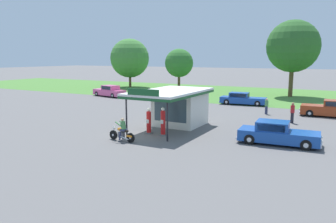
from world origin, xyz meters
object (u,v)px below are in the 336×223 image
(parked_car_back_row_far_right, at_px, (242,99))
(parked_car_back_row_right, at_px, (109,91))
(parked_car_back_row_centre, at_px, (167,95))
(featured_classic_sedan, at_px, (277,134))
(bystander_leaning_by_kiosk, at_px, (292,112))
(gas_pump_offside, at_px, (163,123))
(bystander_admiring_sedan, at_px, (266,106))
(motorcycle_with_rider, at_px, (122,132))
(parked_car_back_row_centre_left, at_px, (332,109))
(gas_pump_nearside, at_px, (149,122))

(parked_car_back_row_far_right, xyz_separation_m, parked_car_back_row_right, (-19.01, -0.96, 0.07))
(parked_car_back_row_centre, distance_m, parked_car_back_row_right, 9.52)
(featured_classic_sedan, bearing_deg, bystander_leaning_by_kiosk, 91.34)
(gas_pump_offside, height_order, bystander_admiring_sedan, gas_pump_offside)
(bystander_leaning_by_kiosk, bearing_deg, bystander_admiring_sedan, 130.01)
(motorcycle_with_rider, bearing_deg, gas_pump_offside, 58.97)
(motorcycle_with_rider, xyz_separation_m, parked_car_back_row_centre_left, (11.89, 16.78, 0.07))
(featured_classic_sedan, distance_m, parked_car_back_row_right, 30.31)
(gas_pump_offside, relative_size, parked_car_back_row_centre, 0.37)
(parked_car_back_row_far_right, bearing_deg, parked_car_back_row_centre, -173.20)
(bystander_admiring_sedan, bearing_deg, gas_pump_offside, -109.74)
(parked_car_back_row_centre, bearing_deg, parked_car_back_row_right, 178.98)
(parked_car_back_row_centre, bearing_deg, parked_car_back_row_far_right, 6.80)
(gas_pump_nearside, height_order, bystander_admiring_sedan, gas_pump_nearside)
(parked_car_back_row_right, distance_m, bystander_admiring_sedan, 23.37)
(gas_pump_nearside, xyz_separation_m, parked_car_back_row_far_right, (1.80, 18.02, -0.22))
(motorcycle_with_rider, bearing_deg, parked_car_back_row_centre, 110.38)
(gas_pump_nearside, height_order, parked_car_back_row_far_right, gas_pump_nearside)
(parked_car_back_row_centre, bearing_deg, gas_pump_offside, -62.23)
(featured_classic_sedan, bearing_deg, gas_pump_offside, -168.80)
(parked_car_back_row_far_right, distance_m, parked_car_back_row_right, 19.03)
(parked_car_back_row_far_right, bearing_deg, bystander_admiring_sedan, -53.70)
(gas_pump_nearside, bearing_deg, bystander_leaning_by_kiosk, 46.82)
(parked_car_back_row_far_right, xyz_separation_m, parked_car_back_row_centre, (-9.49, -1.13, 0.03))
(featured_classic_sedan, xyz_separation_m, bystander_leaning_by_kiosk, (-0.18, 7.70, 0.27))
(motorcycle_with_rider, relative_size, bystander_leaning_by_kiosk, 1.23)
(bystander_leaning_by_kiosk, bearing_deg, parked_car_back_row_right, 163.10)
(parked_car_back_row_right, xyz_separation_m, bystander_admiring_sedan, (22.95, -4.40, 0.10))
(gas_pump_offside, bearing_deg, parked_car_back_row_centre_left, 53.90)
(gas_pump_offside, bearing_deg, bystander_admiring_sedan, 70.26)
(parked_car_back_row_right, bearing_deg, motorcycle_with_rider, -49.63)
(featured_classic_sedan, relative_size, parked_car_back_row_centre, 0.95)
(featured_classic_sedan, height_order, parked_car_back_row_centre, parked_car_back_row_centre)
(gas_pump_nearside, bearing_deg, parked_car_back_row_centre_left, 50.84)
(motorcycle_with_rider, distance_m, bystander_admiring_sedan, 16.54)
(parked_car_back_row_centre_left, bearing_deg, parked_car_back_row_far_right, 157.89)
(parked_car_back_row_centre_left, bearing_deg, gas_pump_offside, -126.10)
(parked_car_back_row_far_right, relative_size, bystander_leaning_by_kiosk, 3.17)
(bystander_admiring_sedan, bearing_deg, gas_pump_nearside, -114.40)
(gas_pump_offside, bearing_deg, parked_car_back_row_right, 137.19)
(gas_pump_offside, bearing_deg, bystander_leaning_by_kiosk, 51.07)
(gas_pump_offside, xyz_separation_m, parked_car_back_row_centre, (-8.89, 16.89, -0.26))
(featured_classic_sedan, bearing_deg, parked_car_back_row_far_right, 113.02)
(gas_pump_nearside, relative_size, gas_pump_offside, 0.93)
(motorcycle_with_rider, relative_size, parked_car_back_row_centre_left, 0.39)
(parked_car_back_row_centre_left, xyz_separation_m, bystander_admiring_sedan, (-5.73, -1.43, 0.11))
(gas_pump_offside, xyz_separation_m, featured_classic_sedan, (7.62, 1.51, -0.28))
(gas_pump_nearside, xyz_separation_m, parked_car_back_row_centre, (-7.69, 16.89, -0.19))
(bystander_leaning_by_kiosk, bearing_deg, gas_pump_nearside, -133.18)
(gas_pump_nearside, relative_size, bystander_admiring_sedan, 1.21)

